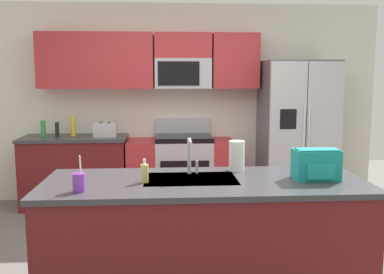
# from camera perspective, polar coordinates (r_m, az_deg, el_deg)

# --- Properties ---
(ground_plane) EXTENTS (9.00, 9.00, 0.00)m
(ground_plane) POSITION_cam_1_polar(r_m,az_deg,el_deg) (3.99, 0.49, -16.35)
(ground_plane) COLOR #66605B
(ground_plane) RESTS_ON ground
(kitchen_wall_unit) EXTENTS (5.20, 0.43, 2.60)m
(kitchen_wall_unit) POSITION_cam_1_polar(r_m,az_deg,el_deg) (5.71, -2.48, 6.27)
(kitchen_wall_unit) COLOR silver
(kitchen_wall_unit) RESTS_ON ground
(back_counter) EXTENTS (1.32, 0.63, 0.90)m
(back_counter) POSITION_cam_1_polar(r_m,az_deg,el_deg) (5.67, -15.27, -4.43)
(back_counter) COLOR maroon
(back_counter) RESTS_ON ground
(range_oven) EXTENTS (1.36, 0.61, 1.10)m
(range_oven) POSITION_cam_1_polar(r_m,az_deg,el_deg) (5.56, -1.51, -4.47)
(range_oven) COLOR #B7BABF
(range_oven) RESTS_ON ground
(refrigerator) EXTENTS (0.90, 0.76, 1.85)m
(refrigerator) POSITION_cam_1_polar(r_m,az_deg,el_deg) (5.66, 13.78, 0.47)
(refrigerator) COLOR #4C4F54
(refrigerator) RESTS_ON ground
(island_counter) EXTENTS (2.35, 0.90, 0.90)m
(island_counter) POSITION_cam_1_polar(r_m,az_deg,el_deg) (3.27, 1.65, -13.39)
(island_counter) COLOR maroon
(island_counter) RESTS_ON ground
(toaster) EXTENTS (0.28, 0.16, 0.18)m
(toaster) POSITION_cam_1_polar(r_m,az_deg,el_deg) (5.46, -11.51, 0.97)
(toaster) COLOR #B7BABF
(toaster) RESTS_ON back_counter
(pepper_mill) EXTENTS (0.05, 0.05, 0.18)m
(pepper_mill) POSITION_cam_1_polar(r_m,az_deg,el_deg) (5.63, -17.57, 0.96)
(pepper_mill) COLOR black
(pepper_mill) RESTS_ON back_counter
(bottle_green) EXTENTS (0.06, 0.06, 0.20)m
(bottle_green) POSITION_cam_1_polar(r_m,az_deg,el_deg) (5.69, -19.25, 1.05)
(bottle_green) COLOR green
(bottle_green) RESTS_ON back_counter
(bottle_yellow) EXTENTS (0.06, 0.06, 0.25)m
(bottle_yellow) POSITION_cam_1_polar(r_m,az_deg,el_deg) (5.64, -15.60, 1.42)
(bottle_yellow) COLOR yellow
(bottle_yellow) RESTS_ON back_counter
(sink_faucet) EXTENTS (0.08, 0.21, 0.28)m
(sink_faucet) POSITION_cam_1_polar(r_m,az_deg,el_deg) (3.28, -0.25, -2.14)
(sink_faucet) COLOR #B7BABF
(sink_faucet) RESTS_ON island_counter
(drink_cup_purple) EXTENTS (0.08, 0.08, 0.24)m
(drink_cup_purple) POSITION_cam_1_polar(r_m,az_deg,el_deg) (2.90, -14.83, -5.86)
(drink_cup_purple) COLOR purple
(drink_cup_purple) RESTS_ON island_counter
(soap_dispenser) EXTENTS (0.06, 0.06, 0.17)m
(soap_dispenser) POSITION_cam_1_polar(r_m,az_deg,el_deg) (3.07, -6.35, -4.80)
(soap_dispenser) COLOR #D8CC66
(soap_dispenser) RESTS_ON island_counter
(paper_towel_roll) EXTENTS (0.12, 0.12, 0.24)m
(paper_towel_roll) POSITION_cam_1_polar(r_m,az_deg,el_deg) (3.44, 5.99, -2.51)
(paper_towel_roll) COLOR white
(paper_towel_roll) RESTS_ON island_counter
(backpack) EXTENTS (0.32, 0.22, 0.23)m
(backpack) POSITION_cam_1_polar(r_m,az_deg,el_deg) (3.26, 16.24, -3.44)
(backpack) COLOR teal
(backpack) RESTS_ON island_counter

